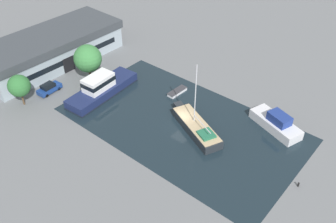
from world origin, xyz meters
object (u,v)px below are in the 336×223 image
object	(u,v)px
motor_cruiser	(101,88)
sailboat_moored	(196,126)
parked_car	(49,88)
small_dinghy	(177,92)
cabin_boat	(276,123)
quay_tree_by_water	(19,86)
quay_tree_near_building	(88,58)
warehouse_building	(50,48)

from	to	relation	value
motor_cruiser	sailboat_moored	bearing A→B (deg)	-175.42
parked_car	motor_cruiser	world-z (taller)	motor_cruiser
small_dinghy	cabin_boat	world-z (taller)	cabin_boat
quay_tree_by_water	motor_cruiser	distance (m)	12.78
quay_tree_by_water	small_dinghy	bearing A→B (deg)	-42.96
quay_tree_near_building	small_dinghy	size ratio (longest dim) A/B	1.73
quay_tree_by_water	sailboat_moored	size ratio (longest dim) A/B	0.48
cabin_boat	quay_tree_near_building	bearing A→B (deg)	124.04
parked_car	sailboat_moored	bearing A→B (deg)	13.86
quay_tree_near_building	sailboat_moored	bearing A→B (deg)	-88.16
parked_car	sailboat_moored	xyz separation A→B (m)	(7.85, -25.01, -0.07)
quay_tree_near_building	quay_tree_by_water	bearing A→B (deg)	167.60
parked_car	cabin_boat	world-z (taller)	cabin_boat
motor_cruiser	warehouse_building	bearing A→B (deg)	-9.35
parked_car	cabin_boat	xyz separation A→B (m)	(15.85, -33.90, 0.20)
quay_tree_by_water	parked_car	size ratio (longest dim) A/B	1.26
warehouse_building	quay_tree_by_water	size ratio (longest dim) A/B	5.12
motor_cruiser	cabin_boat	size ratio (longest dim) A/B	1.57
warehouse_building	parked_car	distance (m)	10.80
quay_tree_near_building	small_dinghy	distance (m)	16.45
quay_tree_near_building	cabin_boat	bearing A→B (deg)	-74.56
quay_tree_near_building	cabin_boat	xyz separation A→B (m)	(8.73, -31.62, -3.24)
warehouse_building	quay_tree_near_building	xyz separation A→B (m)	(0.40, -10.50, 1.45)
quay_tree_near_building	quay_tree_by_water	size ratio (longest dim) A/B	1.25
quay_tree_by_water	parked_car	xyz separation A→B (m)	(4.77, -0.33, -2.75)
motor_cruiser	cabin_boat	bearing A→B (deg)	-162.06
warehouse_building	parked_car	xyz separation A→B (m)	(-6.72, -8.22, -1.99)
quay_tree_by_water	small_dinghy	world-z (taller)	quay_tree_by_water
quay_tree_near_building	parked_car	world-z (taller)	quay_tree_near_building
sailboat_moored	small_dinghy	size ratio (longest dim) A/B	2.91
quay_tree_near_building	motor_cruiser	size ratio (longest dim) A/B	0.49
quay_tree_near_building	cabin_boat	distance (m)	32.96
motor_cruiser	cabin_boat	distance (m)	28.62
quay_tree_by_water	parked_car	bearing A→B (deg)	-3.99
quay_tree_near_building	parked_car	xyz separation A→B (m)	(-7.12, 2.28, -3.44)
quay_tree_by_water	cabin_boat	xyz separation A→B (m)	(20.62, -34.23, -2.55)
warehouse_building	quay_tree_by_water	xyz separation A→B (m)	(-11.49, -7.88, 0.76)
parked_car	cabin_boat	size ratio (longest dim) A/B	0.48
parked_car	quay_tree_by_water	bearing A→B (deg)	-97.56
sailboat_moored	cabin_boat	bearing A→B (deg)	-23.92
quay_tree_by_water	parked_car	world-z (taller)	quay_tree_by_water
parked_car	quay_tree_near_building	bearing A→B (deg)	68.68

